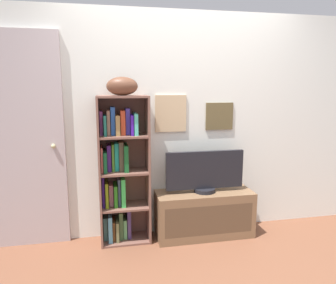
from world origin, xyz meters
name	(u,v)px	position (x,y,z in m)	size (l,w,h in m)	color
back_wall	(181,125)	(0.00, 1.13, 1.16)	(4.80, 0.08, 2.32)	silver
bookshelf	(120,172)	(-0.65, 0.99, 0.72)	(0.49, 0.29, 1.48)	brown
football	(122,86)	(-0.61, 0.96, 1.57)	(0.30, 0.18, 0.18)	brown
tv_stand	(204,214)	(0.21, 0.91, 0.24)	(1.01, 0.37, 0.48)	brown
television	(205,172)	(0.21, 0.91, 0.69)	(0.82, 0.22, 0.43)	black
door	(17,142)	(-1.61, 1.08, 1.04)	(0.87, 0.09, 2.08)	#AD9E9F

